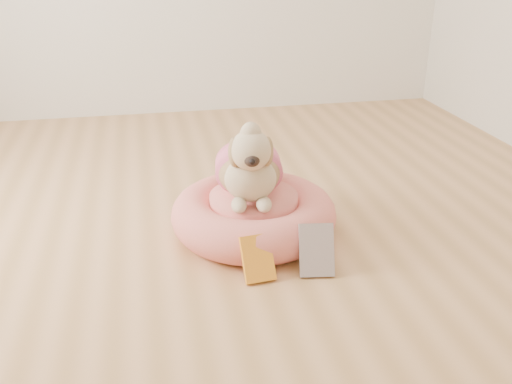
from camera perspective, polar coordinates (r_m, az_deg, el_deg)
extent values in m
plane|color=#B2804A|center=(2.32, -3.35, -7.13)|extent=(4.50, 4.50, 0.00)
cylinder|color=#D16F51|center=(2.52, -0.23, -2.96)|extent=(0.53, 0.53, 0.11)
torus|color=#D16F51|center=(2.50, -0.23, -2.18)|extent=(0.72, 0.72, 0.19)
cylinder|color=#D16F51|center=(2.48, -0.23, -1.27)|extent=(0.38, 0.38, 0.10)
cube|color=yellow|center=(2.19, 0.16, -6.66)|extent=(0.13, 0.13, 0.17)
cube|color=white|center=(2.23, 6.08, -5.79)|extent=(0.15, 0.13, 0.19)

